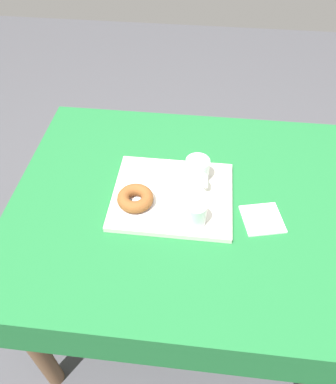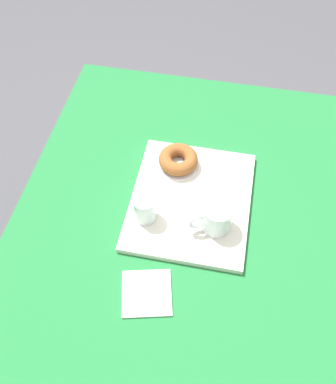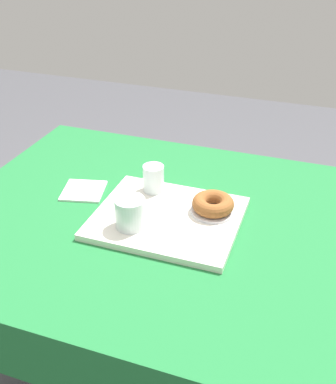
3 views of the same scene
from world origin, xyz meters
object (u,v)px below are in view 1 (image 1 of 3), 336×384
at_px(tea_mug_left, 198,171).
at_px(serving_tray, 172,196).
at_px(water_glass_near, 196,215).
at_px(paper_napkin, 262,219).
at_px(donut_plate_left, 136,203).
at_px(sugar_donut_left, 135,198).
at_px(dining_table, 184,222).

bearing_deg(tea_mug_left, serving_tray, -134.12).
relative_size(water_glass_near, paper_napkin, 0.66).
distance_m(donut_plate_left, sugar_donut_left, 0.02).
height_order(dining_table, sugar_donut_left, sugar_donut_left).
relative_size(dining_table, tea_mug_left, 10.04).
relative_size(donut_plate_left, paper_napkin, 1.00).
relative_size(water_glass_near, sugar_donut_left, 0.69).
xyz_separation_m(sugar_donut_left, paper_napkin, (0.39, -0.00, -0.04)).
bearing_deg(donut_plate_left, tea_mug_left, 35.61).
relative_size(serving_tray, donut_plate_left, 3.21).
bearing_deg(dining_table, serving_tray, 170.65).
bearing_deg(paper_napkin, donut_plate_left, 179.32).
height_order(serving_tray, sugar_donut_left, sugar_donut_left).
distance_m(serving_tray, paper_napkin, 0.29).
relative_size(water_glass_near, donut_plate_left, 0.66).
xyz_separation_m(tea_mug_left, sugar_donut_left, (-0.18, -0.13, -0.01)).
distance_m(serving_tray, water_glass_near, 0.14).
bearing_deg(sugar_donut_left, donut_plate_left, 90.00).
distance_m(dining_table, tea_mug_left, 0.19).
distance_m(dining_table, paper_napkin, 0.27).
bearing_deg(serving_tray, donut_plate_left, -153.22).
height_order(serving_tray, paper_napkin, serving_tray).
xyz_separation_m(dining_table, donut_plate_left, (-0.15, -0.05, 0.13)).
height_order(serving_tray, water_glass_near, water_glass_near).
bearing_deg(dining_table, water_glass_near, -69.44).
relative_size(dining_table, donut_plate_left, 9.49).
bearing_deg(serving_tray, water_glass_near, -53.50).
xyz_separation_m(donut_plate_left, paper_napkin, (0.39, -0.00, -0.02)).
xyz_separation_m(dining_table, sugar_donut_left, (-0.15, -0.05, 0.15)).
distance_m(water_glass_near, paper_napkin, 0.22).
distance_m(dining_table, serving_tray, 0.13).
relative_size(dining_table, water_glass_near, 14.40).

